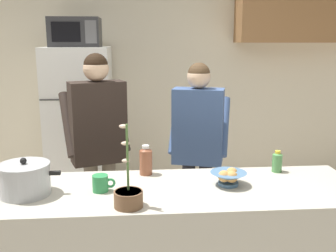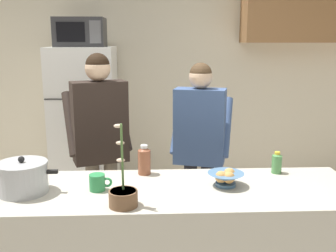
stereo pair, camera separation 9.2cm
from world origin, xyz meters
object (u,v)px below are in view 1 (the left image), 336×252
Objects in this scene: person_by_sink at (198,137)px; bottle_mid_counter at (277,161)px; coffee_mug at (101,183)px; microwave at (75,32)px; cooking_pot at (25,179)px; person_near_pot at (98,133)px; potted_orchid at (128,196)px; bread_bowl at (229,177)px; bottle_near_edge at (146,160)px; refrigerator at (81,131)px.

person_by_sink is 0.81m from bottle_mid_counter.
microwave is at bearing 101.49° from coffee_mug.
cooking_pot is (-0.04, -1.85, -0.83)m from microwave.
potted_orchid is at bearing -77.22° from person_near_pot.
bottle_near_edge is at bearing 154.02° from bread_bowl.
potted_orchid is at bearing -153.56° from bottle_mid_counter.
bread_bowl is at bearing -46.32° from person_near_pot.
person_near_pot is 3.78× the size of potted_orchid.
refrigerator reaches higher than coffee_mug.
microwave is 3.66× the size of coffee_mug.
refrigerator is 1.00m from person_near_pot.
person_by_sink is 4.06× the size of cooking_pot.
coffee_mug is at bearing -134.25° from bottle_near_edge.
bottle_near_edge is at bearing 78.31° from potted_orchid.
person_by_sink is at bearing 57.03° from bottle_near_edge.
person_by_sink is 0.81m from bottle_near_edge.
person_near_pot is 12.73× the size of coffee_mug.
cooking_pot is 0.89× the size of potted_orchid.
bread_bowl is at bearing 2.36° from cooking_pot.
person_by_sink reaches higher than bottle_near_edge.
bottle_near_edge is at bearing 22.70° from cooking_pot.
bread_bowl is (0.84, -0.88, -0.07)m from person_near_pot.
microwave is at bearing 140.43° from person_by_sink.
bottle_mid_counter is (1.12, 0.25, 0.02)m from coffee_mug.
coffee_mug is 1.14m from bottle_mid_counter.
bottle_mid_counter is (0.85, -0.02, -0.02)m from bottle_near_edge.
bread_bowl is at bearing -25.98° from bottle_near_edge.
bread_bowl is (0.74, 0.03, 0.00)m from coffee_mug.
person_near_pot is 1.22m from bread_bowl.
refrigerator is 8.83× the size of bottle_near_edge.
microwave is 3.37× the size of bottle_mid_counter.
bottle_mid_counter is 0.32× the size of potted_orchid.
potted_orchid is (-0.58, -0.26, 0.01)m from bread_bowl.
person_by_sink is at bearing 2.38° from person_near_pot.
bread_bowl is (1.12, -1.81, -0.87)m from microwave.
microwave reaches higher than person_by_sink.
microwave reaches higher than potted_orchid.
microwave is 1.64m from person_by_sink.
microwave is at bearing -89.93° from refrigerator.
person_near_pot is 1.17m from potted_orchid.
coffee_mug is 0.30× the size of potted_orchid.
cooking_pot is 0.73m from bottle_near_edge.
bottle_near_edge reaches higher than coffee_mug.
microwave reaches higher than person_near_pot.
person_near_pot is at bearing 133.68° from bread_bowl.
person_near_pot is 1.05× the size of person_by_sink.
person_by_sink is at bearing 92.52° from bread_bowl.
cooking_pot reaches higher than bottle_mid_counter.
cooking_pot is (-0.31, -0.93, -0.03)m from person_near_pot.
person_near_pot is 0.74m from bottle_near_edge.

